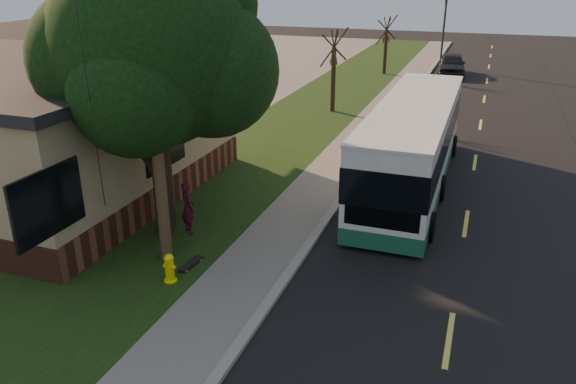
% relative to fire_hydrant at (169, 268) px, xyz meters
% --- Properties ---
extents(ground, '(120.00, 120.00, 0.00)m').
position_rel_fire_hydrant_xyz_m(ground, '(2.60, 0.00, -0.43)').
color(ground, black).
rests_on(ground, ground).
extents(road, '(8.00, 80.00, 0.01)m').
position_rel_fire_hydrant_xyz_m(road, '(6.60, 10.00, -0.43)').
color(road, black).
rests_on(road, ground).
extents(curb, '(0.25, 80.00, 0.12)m').
position_rel_fire_hydrant_xyz_m(curb, '(2.60, 10.00, -0.37)').
color(curb, gray).
rests_on(curb, ground).
extents(sidewalk, '(2.00, 80.00, 0.08)m').
position_rel_fire_hydrant_xyz_m(sidewalk, '(1.60, 10.00, -0.39)').
color(sidewalk, slate).
rests_on(sidewalk, ground).
extents(grass_verge, '(5.00, 80.00, 0.07)m').
position_rel_fire_hydrant_xyz_m(grass_verge, '(-1.90, 10.00, -0.40)').
color(grass_verge, black).
rests_on(grass_verge, ground).
extents(building_lot, '(15.00, 80.00, 0.04)m').
position_rel_fire_hydrant_xyz_m(building_lot, '(-11.90, 10.00, -0.41)').
color(building_lot, slate).
rests_on(building_lot, ground).
extents(fire_hydrant, '(0.32, 0.32, 0.74)m').
position_rel_fire_hydrant_xyz_m(fire_hydrant, '(0.00, 0.00, 0.00)').
color(fire_hydrant, '#FFEB0D').
rests_on(fire_hydrant, grass_verge).
extents(utility_pole, '(2.86, 3.21, 9.07)m').
position_rel_fire_hydrant_xyz_m(utility_pole, '(-0.71, 0.99, 4.20)').
color(utility_pole, '#473321').
rests_on(utility_pole, ground).
extents(leafy_tree, '(6.30, 6.00, 7.80)m').
position_rel_fire_hydrant_xyz_m(leafy_tree, '(-1.57, 2.65, 4.73)').
color(leafy_tree, black).
rests_on(leafy_tree, grass_verge).
extents(bare_tree_near, '(1.38, 1.21, 4.31)m').
position_rel_fire_hydrant_xyz_m(bare_tree_near, '(-0.90, 18.00, 1.72)').
color(bare_tree_near, black).
rests_on(bare_tree_near, grass_verge).
extents(bare_tree_far, '(1.38, 1.21, 4.03)m').
position_rel_fire_hydrant_xyz_m(bare_tree_far, '(-0.40, 30.00, 1.57)').
color(bare_tree_far, black).
rests_on(bare_tree_far, grass_verge).
extents(traffic_signal, '(0.18, 0.22, 5.50)m').
position_rel_fire_hydrant_xyz_m(traffic_signal, '(3.10, 34.00, 2.73)').
color(traffic_signal, '#2D2D30').
rests_on(traffic_signal, ground).
extents(transit_bus, '(2.54, 11.02, 2.99)m').
position_rel_fire_hydrant_xyz_m(transit_bus, '(4.53, 8.55, 1.16)').
color(transit_bus, silver).
rests_on(transit_bus, ground).
extents(skateboarder, '(0.66, 0.63, 1.53)m').
position_rel_fire_hydrant_xyz_m(skateboarder, '(-0.90, 2.57, 0.40)').
color(skateboarder, '#430D1F').
rests_on(skateboarder, grass_verge).
extents(skateboard_main, '(0.33, 0.91, 0.08)m').
position_rel_fire_hydrant_xyz_m(skateboard_main, '(0.10, 0.84, -0.30)').
color(skateboard_main, black).
rests_on(skateboard_main, grass_verge).
extents(dumpster, '(1.65, 1.33, 1.41)m').
position_rel_fire_hydrant_xyz_m(dumpster, '(-6.56, 9.42, 0.32)').
color(dumpster, black).
rests_on(dumpster, building_lot).
extents(distant_car, '(2.16, 4.62, 1.53)m').
position_rel_fire_hydrant_xyz_m(distant_car, '(4.10, 31.36, 0.33)').
color(distant_car, black).
rests_on(distant_car, ground).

